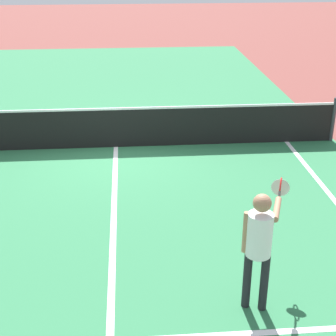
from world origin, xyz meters
TOP-DOWN VIEW (x-y plane):
  - ground_plane at (0.00, 0.00)m, footprint 60.00×60.00m
  - court_surface_inbounds at (0.00, 0.00)m, footprint 10.62×24.40m
  - line_center_service at (0.00, -3.20)m, footprint 0.10×6.40m
  - net at (0.00, 0.00)m, footprint 10.50×0.09m
  - player_near at (1.90, -5.88)m, footprint 0.79×1.09m

SIDE VIEW (x-z plane):
  - ground_plane at x=0.00m, z-range 0.00..0.00m
  - court_surface_inbounds at x=0.00m, z-range 0.00..0.00m
  - line_center_service at x=0.00m, z-range 0.00..0.01m
  - net at x=0.00m, z-range -0.04..1.03m
  - player_near at x=1.90m, z-range 0.21..1.88m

